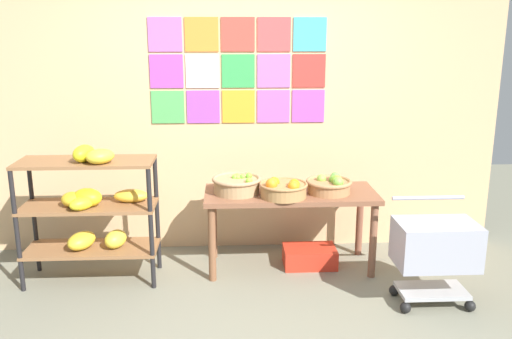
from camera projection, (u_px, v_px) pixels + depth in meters
back_wall_with_art at (240, 102)px, 4.80m from camera, size 4.65×0.07×2.68m
banana_shelf_unit at (92, 205)px, 4.24m from camera, size 1.04×0.45×1.12m
display_table at (290, 202)px, 4.50m from camera, size 1.42×0.58×0.67m
fruit_basket_centre at (237, 184)px, 4.44m from camera, size 0.40×0.40×0.16m
fruit_basket_left at (283, 189)px, 4.33m from camera, size 0.39×0.39×0.17m
fruit_basket_right at (330, 185)px, 4.44m from camera, size 0.38×0.38×0.16m
produce_crate_under_table at (310, 256)px, 4.65m from camera, size 0.45×0.30×0.16m
shopping_cart at (435, 248)px, 3.91m from camera, size 0.57×0.41×0.76m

